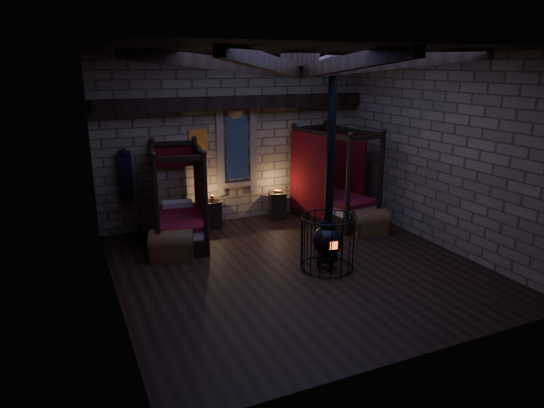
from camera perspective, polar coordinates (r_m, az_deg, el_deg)
name	(u,v)px	position (r m, az deg, el deg)	size (l,w,h in m)	color
room	(297,76)	(9.20, 3.01, 14.76)	(7.02, 7.02, 4.29)	black
bed_left	(179,219)	(11.33, -10.83, -1.71)	(1.45, 2.26, 2.20)	black
bed_right	(332,198)	(12.80, 7.07, 0.74)	(1.56, 2.43, 2.37)	black
trunk_left	(172,246)	(10.42, -11.69, -4.83)	(1.03, 0.84, 0.66)	brown
trunk_right	(370,223)	(11.91, 11.41, -2.22)	(0.91, 0.65, 0.61)	brown
nightstand_left	(213,214)	(12.20, -7.00, -1.17)	(0.45, 0.43, 0.84)	black
nightstand_right	(278,205)	(12.82, 0.66, -0.15)	(0.53, 0.51, 0.77)	black
stove	(328,238)	(9.68, 6.57, -4.00)	(1.07, 1.07, 4.05)	black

